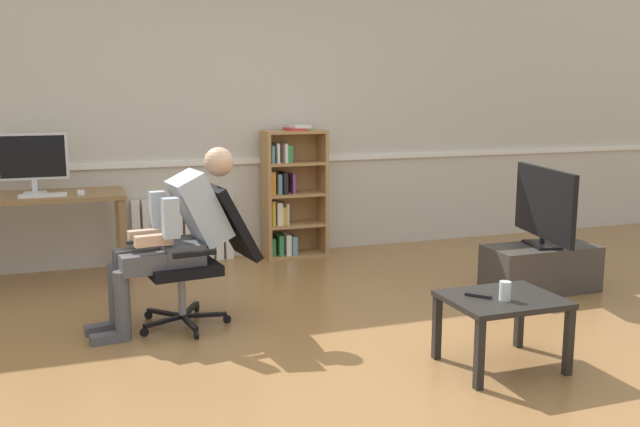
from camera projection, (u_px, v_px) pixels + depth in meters
The scene contains 15 objects.
ground_plane at pixel (343, 347), 4.37m from camera, with size 18.00×18.00×0.00m, color olive.
back_wall at pixel (241, 116), 6.59m from camera, with size 12.00×0.13×2.70m.
computer_desk at pixel (43, 207), 5.66m from camera, with size 1.28×0.62×0.76m.
imac_monitor at pixel (33, 159), 5.64m from camera, with size 0.55×0.14×0.49m.
keyboard at pixel (43, 195), 5.51m from camera, with size 0.36×0.12×0.02m, color white.
computer_mouse at pixel (81, 192), 5.62m from camera, with size 0.06×0.10×0.03m, color white.
bookshelf at pixel (290, 196), 6.66m from camera, with size 0.59×0.29×1.26m.
radiator at pixel (184, 230), 6.47m from camera, with size 0.93×0.08×0.60m.
office_chair at pixel (204, 249), 4.75m from camera, with size 0.84×0.63×0.96m.
person_seated at pixel (176, 233), 4.65m from camera, with size 1.03×0.44×1.21m.
tv_stand at pixel (540, 268), 5.56m from camera, with size 0.89×0.42×0.37m.
tv_screen at pixel (544, 205), 5.47m from camera, with size 0.26×0.93×0.62m.
coffee_table at pixel (502, 307), 4.01m from camera, with size 0.64×0.52×0.42m.
drinking_glass at pixel (505, 291), 3.92m from camera, with size 0.07×0.07×0.11m, color silver.
spare_remote at pixel (478, 295), 3.99m from camera, with size 0.04×0.15×0.02m, color black.
Camera 1 is at (-1.53, -3.86, 1.60)m, focal length 39.13 mm.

